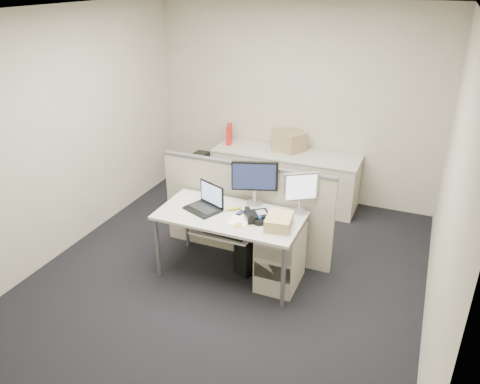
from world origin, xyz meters
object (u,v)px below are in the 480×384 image
at_px(laptop, 202,199).
at_px(desk_phone, 257,216).
at_px(desk, 230,220).
at_px(monitor_main, 255,183).

distance_m(laptop, desk_phone, 0.61).
xyz_separation_m(desk, monitor_main, (0.15, 0.32, 0.31)).
bearing_deg(desk, monitor_main, 64.89).
bearing_deg(laptop, desk_phone, 25.40).
bearing_deg(laptop, monitor_main, 59.91).
xyz_separation_m(laptop, desk_phone, (0.60, 0.03, -0.10)).
height_order(monitor_main, desk_phone, monitor_main).
bearing_deg(monitor_main, desk, -133.69).
relative_size(desk, monitor_main, 3.07).
bearing_deg(desk_phone, desk, 146.70).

